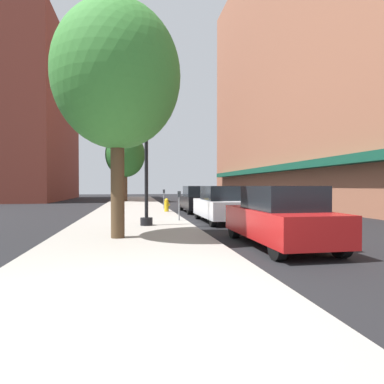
% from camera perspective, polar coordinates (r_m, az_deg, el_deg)
% --- Properties ---
extents(ground_plane, '(90.00, 90.00, 0.00)m').
position_cam_1_polar(ground_plane, '(22.77, -0.12, -3.12)').
color(ground_plane, black).
extents(sidewalk_slab, '(4.80, 50.00, 0.12)m').
position_cam_1_polar(sidewalk_slab, '(23.43, -10.24, -2.87)').
color(sidewalk_slab, gray).
rests_on(sidewalk_slab, ground).
extents(building_right_brick, '(6.80, 40.00, 25.68)m').
position_cam_1_polar(building_right_brick, '(32.28, 19.56, 21.22)').
color(building_right_brick, '#9E6047').
rests_on(building_right_brick, ground).
extents(building_far_background, '(6.80, 18.00, 19.79)m').
position_cam_1_polar(building_far_background, '(43.62, -25.14, 11.81)').
color(building_far_background, brown).
rests_on(building_far_background, ground).
extents(lamppost, '(0.48, 0.48, 5.90)m').
position_cam_1_polar(lamppost, '(12.92, -8.00, 7.91)').
color(lamppost, black).
rests_on(lamppost, sidewalk_slab).
extents(fire_hydrant, '(0.33, 0.26, 0.79)m').
position_cam_1_polar(fire_hydrant, '(19.70, -4.47, -2.26)').
color(fire_hydrant, gold).
rests_on(fire_hydrant, sidewalk_slab).
extents(parking_meter_near, '(0.14, 0.09, 1.31)m').
position_cam_1_polar(parking_meter_near, '(14.52, -2.26, -1.75)').
color(parking_meter_near, slate).
rests_on(parking_meter_near, sidewalk_slab).
extents(parking_meter_far, '(0.14, 0.09, 1.31)m').
position_cam_1_polar(parking_meter_far, '(22.05, -4.93, -0.79)').
color(parking_meter_far, slate).
rests_on(parking_meter_far, sidewalk_slab).
extents(tree_near, '(3.74, 3.74, 6.94)m').
position_cam_1_polar(tree_near, '(10.43, -12.96, 19.05)').
color(tree_near, '#4C3823').
rests_on(tree_near, sidewalk_slab).
extents(tree_mid, '(3.97, 3.97, 7.01)m').
position_cam_1_polar(tree_mid, '(33.89, -11.59, 6.40)').
color(tree_mid, '#422D1E').
rests_on(tree_mid, sidewalk_slab).
extents(car_red, '(1.80, 4.30, 1.66)m').
position_cam_1_polar(car_red, '(9.25, 15.07, -4.26)').
color(car_red, black).
rests_on(car_red, ground).
extents(car_white, '(1.80, 4.30, 1.66)m').
position_cam_1_polar(car_white, '(14.95, 5.15, -2.21)').
color(car_white, black).
rests_on(car_white, ground).
extents(car_black, '(1.80, 4.30, 1.66)m').
position_cam_1_polar(car_black, '(20.57, 0.93, -1.31)').
color(car_black, black).
rests_on(car_black, ground).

